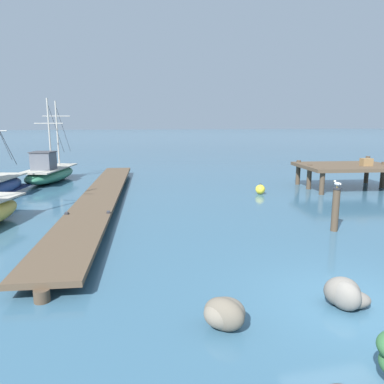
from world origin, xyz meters
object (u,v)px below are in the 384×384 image
Objects in this scene: shore_rock_near_left at (345,295)px; shore_rock_far_edge at (224,313)px; mooring_buoy at (260,189)px; fishing_boat_0 at (50,172)px; perched_seagull at (338,184)px; mooring_piling at (336,209)px.

shore_rock_far_edge is at bearing -174.39° from shore_rock_near_left.
shore_rock_near_left is 12.84m from mooring_buoy.
mooring_buoy is at bearing -29.37° from fishing_boat_0.
fishing_boat_0 is 18.80m from perched_seagull.
mooring_piling is 8.07m from shore_rock_far_edge.
mooring_piling is 0.93m from perched_seagull.
fishing_boat_0 is 21.46m from shore_rock_near_left.
mooring_piling reaches higher than shore_rock_near_left.
perched_seagull is at bearing -49.12° from fishing_boat_0.
fishing_boat_0 reaches higher than shore_rock_near_left.
shore_rock_near_left is 1.86× the size of mooring_buoy.
shore_rock_near_left is (9.20, -19.39, -0.37)m from fishing_boat_0.
mooring_buoy is (0.02, 7.26, -1.51)m from perched_seagull.
fishing_boat_0 is 19.05× the size of perched_seagull.
perched_seagull is 7.42m from mooring_buoy.
mooring_piling is at bearing -49.12° from fishing_boat_0.
perched_seagull is at bearing -74.25° from mooring_piling.
perched_seagull is 8.18m from shore_rock_far_edge.
fishing_boat_0 is at bearing 107.99° from shore_rock_far_edge.
perched_seagull is 0.39× the size of shore_rock_far_edge.
shore_rock_near_left is 2.83m from shore_rock_far_edge.
mooring_piling is at bearing 42.89° from shore_rock_far_edge.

